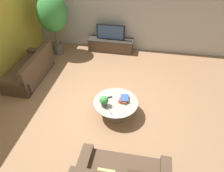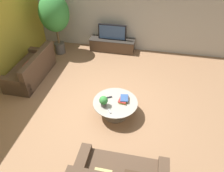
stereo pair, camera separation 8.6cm
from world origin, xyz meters
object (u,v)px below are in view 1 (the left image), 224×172
object	(u,v)px
media_console	(111,45)
potted_palm_tall	(53,15)
couch_by_wall	(30,71)
potted_plant_tabletop	(104,101)
television	(111,32)
coffee_table	(116,106)

from	to	relation	value
media_console	potted_palm_tall	distance (m)	2.27
couch_by_wall	potted_plant_tabletop	distance (m)	2.92
couch_by_wall	potted_palm_tall	bearing A→B (deg)	171.33
potted_plant_tabletop	television	bearing A→B (deg)	98.26
coffee_table	potted_plant_tabletop	xyz separation A→B (m)	(-0.25, -0.19, 0.29)
potted_palm_tall	potted_plant_tabletop	distance (m)	3.85
television	media_console	bearing A→B (deg)	90.00
media_console	television	world-z (taller)	television
television	potted_plant_tabletop	bearing A→B (deg)	-81.74
television	potted_palm_tall	bearing A→B (deg)	-163.48
media_console	potted_palm_tall	size ratio (longest dim) A/B	0.78
media_console	potted_plant_tabletop	distance (m)	3.53
media_console	potted_plant_tabletop	world-z (taller)	potted_plant_tabletop
potted_palm_tall	couch_by_wall	bearing A→B (deg)	-98.67
television	potted_palm_tall	xyz separation A→B (m)	(-1.85, -0.55, 0.71)
television	potted_palm_tall	size ratio (longest dim) A/B	0.48
media_console	potted_palm_tall	world-z (taller)	potted_palm_tall
coffee_table	potted_plant_tabletop	size ratio (longest dim) A/B	3.89
potted_palm_tall	potted_plant_tabletop	xyz separation A→B (m)	(2.36, -2.92, -0.83)
media_console	couch_by_wall	world-z (taller)	couch_by_wall
media_console	coffee_table	size ratio (longest dim) A/B	1.50
coffee_table	couch_by_wall	world-z (taller)	couch_by_wall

